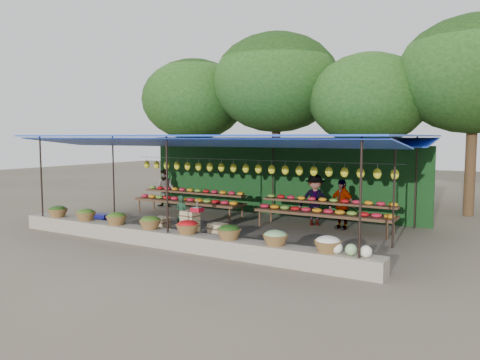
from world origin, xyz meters
The scene contains 16 objects.
ground centered at (0.00, 0.00, 0.00)m, with size 60.00×60.00×0.00m, color brown.
stone_curb centered at (0.00, -2.75, 0.20)m, with size 10.60×0.55×0.40m, color gray.
stall_canopy centered at (0.00, 0.07, 2.67)m, with size 10.80×6.60×2.82m.
produce_baskets centered at (-0.10, -2.75, 0.56)m, with size 8.98×0.58×0.34m.
netting_backdrop centered at (0.00, 3.15, 1.25)m, with size 10.60×0.06×2.50m, color #19471C.
tree_row centered at (0.50, 6.09, 4.70)m, with size 16.51×5.50×7.12m.
fruit_table_left centered at (-2.49, 1.35, 0.61)m, with size 4.21×0.95×0.93m.
fruit_table_right centered at (2.51, 1.35, 0.61)m, with size 4.21×0.95×0.93m.
crate_counter centered at (-0.21, -1.74, 0.31)m, with size 2.39×0.39×0.77m.
weighing_scale centered at (0.07, -1.74, 0.85)m, with size 0.31×0.31×0.33m.
vendor_seated centered at (-0.93, -1.12, 0.55)m, with size 0.40×0.26×1.10m, color #1B3C25.
customer_left centered at (-4.49, 2.44, 0.74)m, with size 0.72×0.56×1.48m, color slate.
customer_mid centered at (1.99, 1.87, 0.80)m, with size 1.03×0.59×1.59m, color slate.
customer_right centered at (2.92, 1.69, 0.75)m, with size 0.88×0.37×1.50m, color slate.
blue_crate_front centered at (-4.14, -2.59, 0.16)m, with size 0.55×0.40×0.33m, color navy.
blue_crate_back centered at (-3.92, -1.41, 0.16)m, with size 0.55×0.39×0.33m, color navy.
Camera 1 is at (7.36, -11.82, 2.77)m, focal length 35.00 mm.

